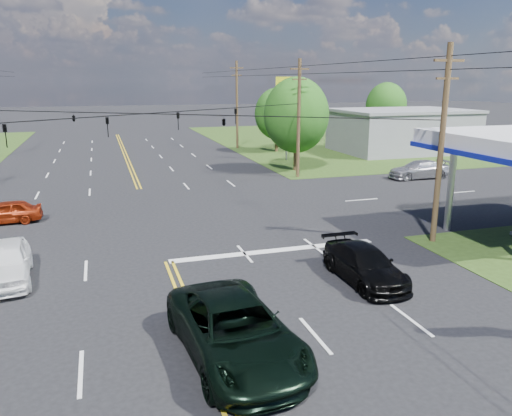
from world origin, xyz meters
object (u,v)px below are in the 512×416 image
object	(u,v)px
retail_ne	(401,132)
pickup_white	(5,262)
pole_ne	(299,117)
tree_right_b	(277,114)
pickup_dkgreen	(235,330)
pole_se	(441,143)
tree_right_a	(296,115)
tree_far_r	(386,106)
pole_right_far	(237,104)
suv_black	(365,264)

from	to	relation	value
retail_ne	pickup_white	distance (m)	46.17
pole_ne	pickup_white	bearing A→B (deg)	-138.48
tree_right_b	pickup_dkgreen	distance (m)	43.53
pole_se	tree_right_a	xyz separation A→B (m)	(1.00, 21.00, -0.05)
retail_ne	pickup_dkgreen	world-z (taller)	retail_ne
tree_far_r	pickup_white	xyz separation A→B (m)	(-40.49, -38.25, -3.74)
pole_se	tree_right_b	world-z (taller)	pole_se
pole_right_far	tree_far_r	xyz separation A→B (m)	(21.00, 2.00, -0.62)
pickup_dkgreen	suv_black	bearing A→B (deg)	27.10
pole_se	tree_far_r	size ratio (longest dim) A/B	1.25
pole_right_far	suv_black	bearing A→B (deg)	-98.16
retail_ne	pole_right_far	distance (m)	19.02
tree_right_b	suv_black	bearing A→B (deg)	-104.31
pole_ne	pickup_dkgreen	size ratio (longest dim) A/B	1.53
tree_right_a	suv_black	xyz separation A→B (m)	(-6.80, -24.47, -4.18)
pickup_dkgreen	pole_right_far	bearing A→B (deg)	69.89
retail_ne	pole_se	world-z (taller)	pole_se
pole_se	pickup_dkgreen	xyz separation A→B (m)	(-12.22, -7.45, -4.05)
retail_ne	suv_black	xyz separation A→B (m)	(-22.80, -32.47, -1.51)
pole_se	pickup_white	world-z (taller)	pole_se
pole_right_far	tree_right_b	distance (m)	5.40
tree_right_a	tree_far_r	bearing A→B (deg)	41.99
pickup_white	suv_black	bearing A→B (deg)	-22.21
tree_right_a	pickup_dkgreen	bearing A→B (deg)	-114.92
pole_se	pole_ne	size ratio (longest dim) A/B	1.00
pole_se	tree_right_b	distance (m)	33.19
pole_ne	pickup_white	world-z (taller)	pole_ne
pole_se	tree_far_r	world-z (taller)	pole_se
tree_far_r	pickup_dkgreen	xyz separation A→B (m)	(-33.22, -46.45, -3.68)
tree_right_b	tree_far_r	distance (m)	18.50
pole_ne	tree_right_a	world-z (taller)	pole_ne
tree_right_b	suv_black	world-z (taller)	tree_right_b
retail_ne	tree_right_b	distance (m)	14.22
pole_ne	tree_far_r	world-z (taller)	pole_ne
retail_ne	pole_se	xyz separation A→B (m)	(-17.00, -29.00, 2.72)
pole_right_far	suv_black	size ratio (longest dim) A/B	2.10
pole_right_far	pickup_dkgreen	xyz separation A→B (m)	(-12.22, -44.45, -4.31)
pickup_dkgreen	suv_black	distance (m)	7.56
pole_right_far	pole_ne	bearing A→B (deg)	-90.00
tree_far_r	suv_black	world-z (taller)	tree_far_r
suv_black	pole_se	bearing A→B (deg)	30.41
pole_se	pole_ne	distance (m)	18.00
retail_ne	tree_far_r	size ratio (longest dim) A/B	1.83
pole_ne	tree_far_r	size ratio (longest dim) A/B	1.25
pickup_white	tree_right_a	bearing A→B (deg)	39.57
pickup_white	tree_far_r	bearing A→B (deg)	38.27
retail_ne	pole_se	size ratio (longest dim) A/B	1.47
tree_far_r	suv_black	distance (m)	50.36
tree_far_r	retail_ne	bearing A→B (deg)	-111.80
tree_right_b	tree_far_r	xyz separation A→B (m)	(17.50, 6.00, 0.33)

